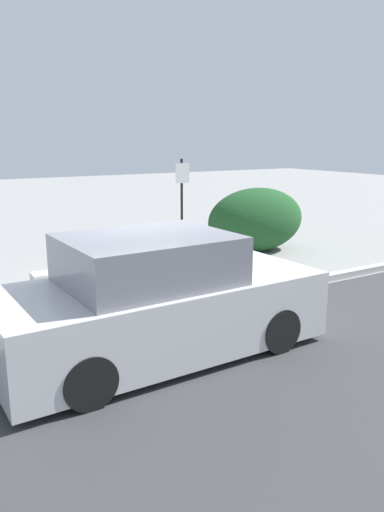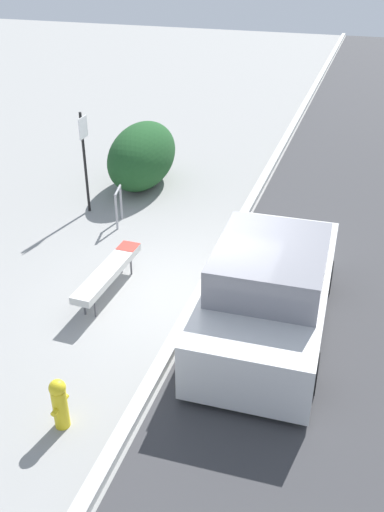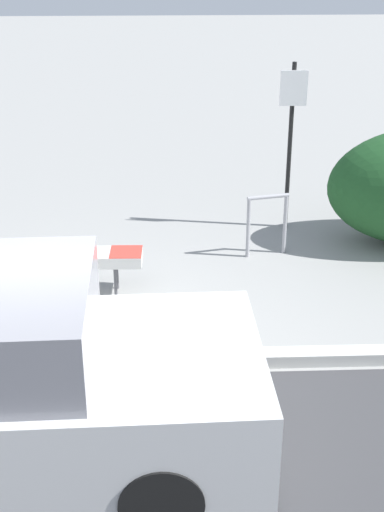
{
  "view_description": "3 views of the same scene",
  "coord_description": "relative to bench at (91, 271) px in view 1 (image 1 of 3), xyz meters",
  "views": [
    {
      "loc": [
        -3.24,
        -6.75,
        2.75
      ],
      "look_at": [
        0.91,
        0.08,
        0.87
      ],
      "focal_mm": 35.0,
      "sensor_mm": 36.0,
      "label": 1
    },
    {
      "loc": [
        -7.98,
        -2.43,
        5.68
      ],
      "look_at": [
        0.34,
        0.24,
        0.64
      ],
      "focal_mm": 40.0,
      "sensor_mm": 36.0,
      "label": 2
    },
    {
      "loc": [
        0.99,
        -5.86,
        3.89
      ],
      "look_at": [
        1.27,
        1.13,
        0.65
      ],
      "focal_mm": 50.0,
      "sensor_mm": 36.0,
      "label": 3
    }
  ],
  "objects": [
    {
      "name": "ground_plane",
      "position": [
        0.31,
        -1.58,
        -0.44
      ],
      "size": [
        60.0,
        60.0,
        0.0
      ],
      "primitive_type": "plane",
      "color": "gray"
    },
    {
      "name": "sign_post",
      "position": [
        3.0,
        1.9,
        0.94
      ],
      "size": [
        0.36,
        0.08,
        2.3
      ],
      "color": "black",
      "rests_on": "ground_plane"
    },
    {
      "name": "bike_rack",
      "position": [
        2.59,
        0.96,
        0.06
      ],
      "size": [
        0.55,
        0.17,
        0.83
      ],
      "rotation": [
        0.0,
        0.0,
        0.22
      ],
      "color": "#99999E",
      "rests_on": "ground_plane"
    },
    {
      "name": "curb",
      "position": [
        0.31,
        -1.58,
        -0.38
      ],
      "size": [
        60.0,
        0.2,
        0.13
      ],
      "color": "#B7B7B2",
      "rests_on": "ground_plane"
    },
    {
      "name": "parked_car_near",
      "position": [
        -0.14,
        -2.88,
        0.26
      ],
      "size": [
        4.29,
        1.92,
        1.59
      ],
      "rotation": [
        0.0,
        0.0,
        0.03
      ],
      "color": "black",
      "rests_on": "ground_plane"
    },
    {
      "name": "bench",
      "position": [
        0.0,
        0.0,
        0.0
      ],
      "size": [
        2.06,
        0.42,
        0.52
      ],
      "rotation": [
        0.0,
        0.0,
        -0.03
      ],
      "color": "#515156",
      "rests_on": "ground_plane"
    },
    {
      "name": "shrub_hedge",
      "position": [
        4.76,
        1.27,
        0.35
      ],
      "size": [
        2.7,
        1.45,
        1.59
      ],
      "color": "#1E4C23",
      "rests_on": "ground_plane"
    }
  ]
}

